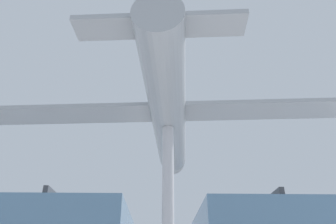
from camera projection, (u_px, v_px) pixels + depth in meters
support_pylon_central at (168, 215)px, 12.84m from camera, size 0.49×0.49×7.57m
suspended_airplane at (168, 113)px, 15.12m from camera, size 16.88×13.85×3.02m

